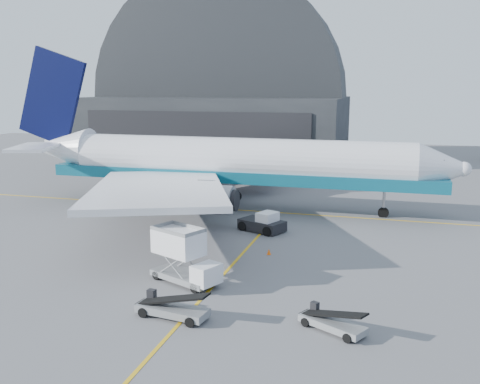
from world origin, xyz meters
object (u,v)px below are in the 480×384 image
(belt_loader_a, at_px, (172,308))
(belt_loader_b, at_px, (332,322))
(pushback_tug, at_px, (263,224))
(catering_truck, at_px, (183,257))
(airliner, at_px, (222,162))

(belt_loader_a, distance_m, belt_loader_b, 9.93)
(pushback_tug, xyz_separation_m, belt_loader_b, (9.05, -20.37, -0.26))
(catering_truck, relative_size, belt_loader_a, 1.19)
(catering_truck, bearing_deg, pushback_tug, 106.03)
(airliner, xyz_separation_m, catering_truck, (4.93, -24.62, -3.44))
(pushback_tug, bearing_deg, belt_loader_a, -67.90)
(pushback_tug, relative_size, belt_loader_a, 1.00)
(pushback_tug, height_order, belt_loader_a, pushback_tug)
(catering_truck, relative_size, pushback_tug, 1.19)
(airliner, xyz_separation_m, pushback_tug, (7.28, -9.23, -4.63))
(airliner, bearing_deg, belt_loader_a, -78.06)
(airliner, relative_size, belt_loader_a, 10.87)
(airliner, height_order, catering_truck, airliner)
(airliner, relative_size, pushback_tug, 10.87)
(pushback_tug, relative_size, belt_loader_b, 1.18)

